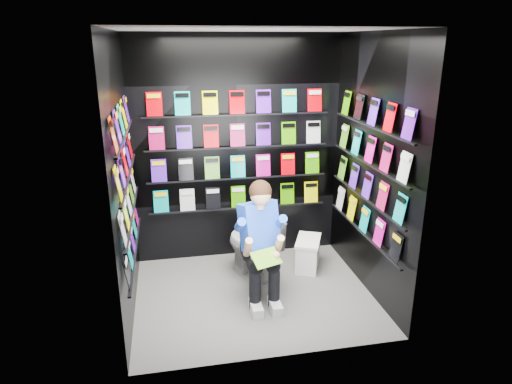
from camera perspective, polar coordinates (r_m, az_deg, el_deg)
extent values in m
plane|color=#60605D|center=(4.86, -0.26, -12.70)|extent=(2.40, 2.40, 0.00)
plane|color=white|center=(4.16, -0.32, 19.66)|extent=(2.40, 2.40, 0.00)
cube|color=black|center=(5.28, -2.35, 5.17)|extent=(2.40, 0.04, 2.60)
cube|color=black|center=(3.40, 2.90, -2.42)|extent=(2.40, 0.04, 2.60)
cube|color=black|center=(4.28, -16.28, 1.24)|extent=(0.04, 2.00, 2.60)
cube|color=black|center=(4.70, 14.25, 2.92)|extent=(0.04, 2.00, 2.60)
imported|color=silver|center=(5.04, -0.53, -6.75)|extent=(0.65, 0.85, 0.73)
cube|color=white|center=(5.34, 6.48, -7.80)|extent=(0.39, 0.49, 0.32)
cube|color=white|center=(5.26, 6.55, -6.06)|extent=(0.42, 0.52, 0.03)
cube|color=#159A44|center=(4.30, 1.29, -8.25)|extent=(0.31, 0.24, 0.12)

